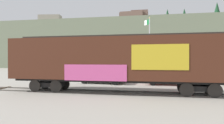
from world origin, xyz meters
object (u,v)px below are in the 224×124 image
at_px(flagpole, 149,41).
at_px(parked_car_red, 169,75).
at_px(freight_car, 119,60).
at_px(parked_car_silver, 102,76).

xyz_separation_m(flagpole, parked_car_red, (2.01, -7.17, -3.99)).
bearing_deg(flagpole, freight_car, -98.57).
bearing_deg(freight_car, flagpole, 81.43).
distance_m(freight_car, parked_car_red, 7.11).
bearing_deg(freight_car, parked_car_silver, 114.41).
bearing_deg(parked_car_red, parked_car_silver, 179.48).
xyz_separation_m(freight_car, parked_car_red, (3.95, 5.71, -1.52)).
bearing_deg(parked_car_red, flagpole, 105.67).
distance_m(parked_car_silver, parked_car_red, 6.57).
relative_size(freight_car, parked_car_red, 3.56).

